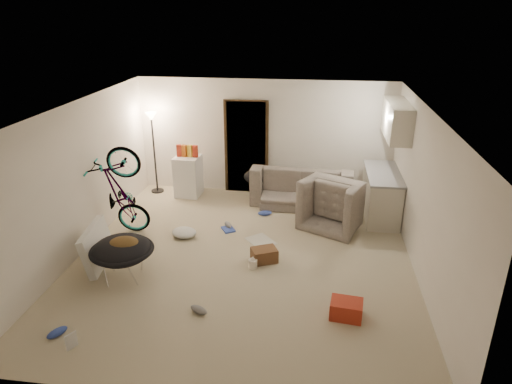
# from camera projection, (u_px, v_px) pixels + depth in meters

# --- Properties ---
(floor) EXTENTS (5.50, 6.00, 0.02)m
(floor) POSITION_uv_depth(u_px,v_px,m) (244.00, 258.00, 7.61)
(floor) COLOR #BBAF90
(floor) RESTS_ON ground
(ceiling) EXTENTS (5.50, 6.00, 0.02)m
(ceiling) POSITION_uv_depth(u_px,v_px,m) (242.00, 109.00, 6.66)
(ceiling) COLOR white
(ceiling) RESTS_ON wall_back
(wall_back) EXTENTS (5.50, 0.02, 2.50)m
(wall_back) POSITION_uv_depth(u_px,v_px,m) (265.00, 137.00, 9.90)
(wall_back) COLOR white
(wall_back) RESTS_ON floor
(wall_front) EXTENTS (5.50, 0.02, 2.50)m
(wall_front) POSITION_uv_depth(u_px,v_px,m) (192.00, 304.00, 4.38)
(wall_front) COLOR white
(wall_front) RESTS_ON floor
(wall_left) EXTENTS (0.02, 6.00, 2.50)m
(wall_left) POSITION_uv_depth(u_px,v_px,m) (77.00, 180.00, 7.48)
(wall_left) COLOR white
(wall_left) RESTS_ON floor
(wall_right) EXTENTS (0.02, 6.00, 2.50)m
(wall_right) POSITION_uv_depth(u_px,v_px,m) (425.00, 198.00, 6.80)
(wall_right) COLOR white
(wall_right) RESTS_ON floor
(doorway) EXTENTS (0.85, 0.10, 2.04)m
(doorway) POSITION_uv_depth(u_px,v_px,m) (247.00, 147.00, 10.00)
(doorway) COLOR black
(doorway) RESTS_ON floor
(door_trim) EXTENTS (0.97, 0.04, 2.10)m
(door_trim) POSITION_uv_depth(u_px,v_px,m) (246.00, 148.00, 9.97)
(door_trim) COLOR #352412
(door_trim) RESTS_ON floor
(floor_lamp) EXTENTS (0.28, 0.28, 1.81)m
(floor_lamp) POSITION_uv_depth(u_px,v_px,m) (153.00, 135.00, 9.84)
(floor_lamp) COLOR black
(floor_lamp) RESTS_ON floor
(kitchen_counter) EXTENTS (0.60, 1.50, 0.88)m
(kitchen_counter) POSITION_uv_depth(u_px,v_px,m) (381.00, 195.00, 8.98)
(kitchen_counter) COLOR beige
(kitchen_counter) RESTS_ON floor
(counter_top) EXTENTS (0.64, 1.54, 0.04)m
(counter_top) POSITION_uv_depth(u_px,v_px,m) (384.00, 173.00, 8.80)
(counter_top) COLOR gray
(counter_top) RESTS_ON kitchen_counter
(kitchen_uppers) EXTENTS (0.38, 1.40, 0.65)m
(kitchen_uppers) POSITION_uv_depth(u_px,v_px,m) (397.00, 120.00, 8.39)
(kitchen_uppers) COLOR beige
(kitchen_uppers) RESTS_ON wall_right
(sofa) EXTENTS (2.12, 0.91, 0.61)m
(sofa) POSITION_uv_depth(u_px,v_px,m) (301.00, 189.00, 9.64)
(sofa) COLOR #353C36
(sofa) RESTS_ON floor
(armchair) EXTENTS (1.41, 1.35, 0.71)m
(armchair) POSITION_uv_depth(u_px,v_px,m) (339.00, 206.00, 8.71)
(armchair) COLOR #353C36
(armchair) RESTS_ON floor
(bicycle) EXTENTS (1.80, 0.89, 1.01)m
(bicycle) POSITION_uv_depth(u_px,v_px,m) (123.00, 211.00, 8.24)
(bicycle) COLOR black
(bicycle) RESTS_ON floor
(book_asset) EXTENTS (0.27, 0.25, 0.02)m
(book_asset) POSITION_uv_depth(u_px,v_px,m) (67.00, 351.00, 5.55)
(book_asset) COLOR #AA2C19
(book_asset) RESTS_ON floor
(mini_fridge) EXTENTS (0.56, 0.56, 0.89)m
(mini_fridge) POSITION_uv_depth(u_px,v_px,m) (188.00, 176.00, 9.98)
(mini_fridge) COLOR white
(mini_fridge) RESTS_ON floor
(snack_box_0) EXTENTS (0.11, 0.09, 0.30)m
(snack_box_0) POSITION_uv_depth(u_px,v_px,m) (179.00, 151.00, 9.79)
(snack_box_0) COLOR #AA2C19
(snack_box_0) RESTS_ON mini_fridge
(snack_box_1) EXTENTS (0.12, 0.10, 0.30)m
(snack_box_1) POSITION_uv_depth(u_px,v_px,m) (184.00, 152.00, 9.78)
(snack_box_1) COLOR #C45D18
(snack_box_1) RESTS_ON mini_fridge
(snack_box_2) EXTENTS (0.11, 0.08, 0.30)m
(snack_box_2) POSITION_uv_depth(u_px,v_px,m) (190.00, 152.00, 9.76)
(snack_box_2) COLOR gold
(snack_box_2) RESTS_ON mini_fridge
(snack_box_3) EXTENTS (0.10, 0.08, 0.30)m
(snack_box_3) POSITION_uv_depth(u_px,v_px,m) (195.00, 152.00, 9.75)
(snack_box_3) COLOR #AA2C19
(snack_box_3) RESTS_ON mini_fridge
(saucer_chair) EXTENTS (0.96, 0.96, 0.68)m
(saucer_chair) POSITION_uv_depth(u_px,v_px,m) (123.00, 255.00, 6.89)
(saucer_chair) COLOR silver
(saucer_chair) RESTS_ON floor
(hoodie) EXTENTS (0.56, 0.50, 0.22)m
(hoodie) POSITION_uv_depth(u_px,v_px,m) (123.00, 245.00, 6.78)
(hoodie) COLOR #4F381B
(hoodie) RESTS_ON saucer_chair
(sofa_drape) EXTENTS (0.57, 0.47, 0.28)m
(sofa_drape) POSITION_uv_depth(u_px,v_px,m) (257.00, 177.00, 9.67)
(sofa_drape) COLOR black
(sofa_drape) RESTS_ON sofa
(tv_box) EXTENTS (0.38, 1.02, 0.67)m
(tv_box) POSITION_uv_depth(u_px,v_px,m) (97.00, 246.00, 7.30)
(tv_box) COLOR silver
(tv_box) RESTS_ON floor
(drink_case_a) EXTENTS (0.48, 0.43, 0.23)m
(drink_case_a) POSITION_uv_depth(u_px,v_px,m) (264.00, 255.00, 7.47)
(drink_case_a) COLOR brown
(drink_case_a) RESTS_ON floor
(drink_case_b) EXTENTS (0.46, 0.36, 0.25)m
(drink_case_b) POSITION_uv_depth(u_px,v_px,m) (346.00, 309.00, 6.13)
(drink_case_b) COLOR #AA2C19
(drink_case_b) RESTS_ON floor
(juicer) EXTENTS (0.14, 0.14, 0.21)m
(juicer) POSITION_uv_depth(u_px,v_px,m) (253.00, 263.00, 7.30)
(juicer) COLOR white
(juicer) RESTS_ON floor
(newspaper) EXTENTS (0.63, 0.64, 0.01)m
(newspaper) POSITION_uv_depth(u_px,v_px,m) (261.00, 241.00, 8.15)
(newspaper) COLOR beige
(newspaper) RESTS_ON floor
(book_blue) EXTENTS (0.31, 0.34, 0.03)m
(book_blue) POSITION_uv_depth(u_px,v_px,m) (228.00, 229.00, 8.56)
(book_blue) COLOR #2E46A7
(book_blue) RESTS_ON floor
(book_white) EXTENTS (0.25, 0.30, 0.02)m
(book_white) POSITION_uv_depth(u_px,v_px,m) (186.00, 235.00, 8.36)
(book_white) COLOR silver
(book_white) RESTS_ON floor
(shoe_0) EXTENTS (0.30, 0.18, 0.10)m
(shoe_0) POSITION_uv_depth(u_px,v_px,m) (265.00, 213.00, 9.13)
(shoe_0) COLOR #2E46A7
(shoe_0) RESTS_ON floor
(shoe_1) EXTENTS (0.22, 0.27, 0.09)m
(shoe_1) POSITION_uv_depth(u_px,v_px,m) (228.00, 225.00, 8.66)
(shoe_1) COLOR slate
(shoe_1) RESTS_ON floor
(shoe_2) EXTENTS (0.24, 0.30, 0.10)m
(shoe_2) POSITION_uv_depth(u_px,v_px,m) (57.00, 332.00, 5.80)
(shoe_2) COLOR #2E46A7
(shoe_2) RESTS_ON floor
(shoe_3) EXTENTS (0.30, 0.22, 0.10)m
(shoe_3) POSITION_uv_depth(u_px,v_px,m) (199.00, 310.00, 6.23)
(shoe_3) COLOR slate
(shoe_3) RESTS_ON floor
(clothes_lump_b) EXTENTS (0.54, 0.50, 0.14)m
(clothes_lump_b) POSITION_uv_depth(u_px,v_px,m) (285.00, 203.00, 9.54)
(clothes_lump_b) COLOR black
(clothes_lump_b) RESTS_ON floor
(clothes_lump_c) EXTENTS (0.58, 0.54, 0.14)m
(clothes_lump_c) POSITION_uv_depth(u_px,v_px,m) (184.00, 232.00, 8.31)
(clothes_lump_c) COLOR silver
(clothes_lump_c) RESTS_ON floor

